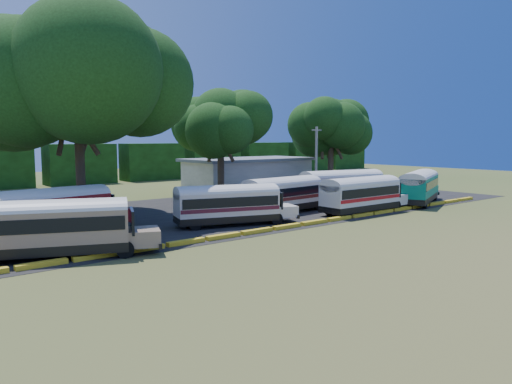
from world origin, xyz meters
TOP-DOWN VIEW (x-y plane):
  - ground at (0.00, 0.00)m, footprint 160.00×160.00m
  - asphalt_strip at (1.00, 12.00)m, footprint 64.00×24.00m
  - curb at (-0.00, 1.00)m, footprint 53.70×0.45m
  - terminal_building at (18.00, 30.00)m, footprint 19.00×9.00m
  - treeline_backdrop at (0.00, 48.00)m, footprint 130.00×4.00m
  - bus_beige at (-18.23, 2.49)m, footprint 10.57×6.38m
  - bus_red at (-16.48, 9.15)m, footprint 10.76×3.98m
  - bus_cream_west at (-4.12, 4.84)m, footprint 10.14×5.34m
  - bus_cream_east at (3.64, 6.92)m, footprint 10.37×3.40m
  - bus_white_red at (9.07, 2.24)m, footprint 10.29×2.68m
  - bus_white_blue at (12.78, 7.65)m, footprint 11.19×4.92m
  - bus_teal at (18.94, 2.60)m, footprint 10.80×6.58m
  - tree_west at (-11.46, 16.73)m, footprint 14.76×14.76m
  - tree_center at (7.25, 21.89)m, footprint 9.34×9.34m
  - tree_east at (25.96, 21.29)m, footprint 9.39×9.39m
  - utility_pole at (16.13, 14.77)m, footprint 1.60×0.30m

SIDE VIEW (x-z plane):
  - ground at x=0.00m, z-range 0.00..0.00m
  - asphalt_strip at x=1.00m, z-range 0.00..0.02m
  - curb at x=0.00m, z-range 0.00..0.30m
  - bus_cream_west at x=-4.12m, z-range 0.21..3.46m
  - bus_cream_east at x=3.64m, z-range 0.22..3.57m
  - bus_white_red at x=9.07m, z-range 0.22..3.59m
  - bus_beige at x=-18.23m, z-range 0.25..3.67m
  - bus_red at x=-16.48m, z-range 0.25..3.71m
  - bus_teal at x=18.94m, z-range 0.26..3.76m
  - bus_white_blue at x=12.78m, z-range 0.23..3.81m
  - terminal_building at x=18.00m, z-range 0.03..4.03m
  - treeline_backdrop at x=0.00m, z-range 0.00..6.00m
  - utility_pole at x=16.13m, z-range 0.11..8.35m
  - tree_east at x=25.96m, z-range 2.71..15.10m
  - tree_center at x=7.25m, z-range 2.89..15.63m
  - tree_west at x=-11.46m, z-range 3.32..20.83m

